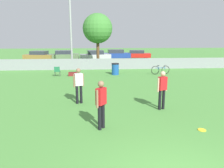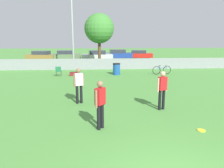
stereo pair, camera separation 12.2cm
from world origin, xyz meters
The scene contains 16 objects.
fence_backline centered at (0.00, 18.00, 0.55)m, with size 26.09×0.07×1.21m.
light_pole centered at (-4.25, 19.64, 5.89)m, with size 0.90×0.36×10.19m.
tree_near_pole centered at (-1.48, 19.92, 4.07)m, with size 3.14×3.14×5.67m.
player_thrower_red centered at (1.13, 5.35, 1.01)m, with size 0.50×0.34×1.75m.
player_receiver_white centered at (-2.65, 6.56, 1.01)m, with size 0.50×0.34×1.75m.
player_defender_red centered at (-1.66, 3.42, 1.01)m, with size 0.40×0.44×1.75m.
frisbee_disc centered at (1.87, 3.00, 0.01)m, with size 0.28×0.28×0.03m.
folding_chair_sideline centered at (-4.96, 14.33, 0.48)m, with size 0.46×0.46×0.82m.
bicycle_sideline centered at (3.90, 14.69, 0.38)m, with size 1.70×0.44×0.79m.
trash_bin centered at (-0.08, 14.76, 0.50)m, with size 0.65×0.65×1.00m.
gear_bag_sideline centered at (-3.71, 14.47, 0.16)m, with size 0.70×0.38×0.34m.
parked_car_tan centered at (-9.51, 27.32, 0.64)m, with size 4.33×2.61×1.31m.
parked_car_olive centered at (-6.17, 27.42, 0.67)m, with size 4.41×2.14×1.36m.
parked_car_silver centered at (-1.74, 25.99, 0.70)m, with size 4.27×2.34×1.45m.
parked_car_blue centered at (1.29, 28.50, 0.67)m, with size 4.34×2.02×1.40m.
parked_car_red centered at (4.48, 28.73, 0.64)m, with size 4.33×2.29×1.27m.
Camera 2 is at (-1.74, -3.91, 3.22)m, focal length 35.00 mm.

